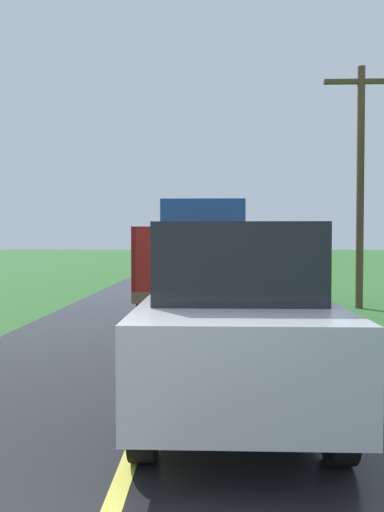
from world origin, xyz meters
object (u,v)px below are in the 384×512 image
(utility_pole_roadside, at_px, (360,178))
(following_car, at_px, (233,315))
(banana_truck_far, at_px, (203,248))
(banana_truck_near, at_px, (202,256))

(utility_pole_roadside, bearing_deg, following_car, -114.60)
(banana_truck_far, bearing_deg, banana_truck_near, -89.36)
(following_car, bearing_deg, utility_pole_roadside, 65.40)
(banana_truck_far, xyz_separation_m, following_car, (0.57, -20.99, -0.40))
(banana_truck_near, height_order, utility_pole_roadside, utility_pole_roadside)
(banana_truck_far, height_order, following_car, banana_truck_far)
(banana_truck_far, distance_m, following_car, 21.00)
(banana_truck_far, bearing_deg, following_car, -88.43)
(banana_truck_near, distance_m, banana_truck_far, 14.18)
(banana_truck_near, relative_size, utility_pole_roadside, 0.89)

